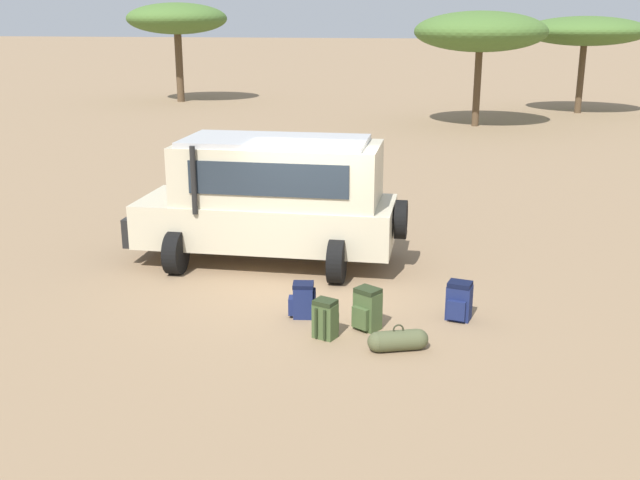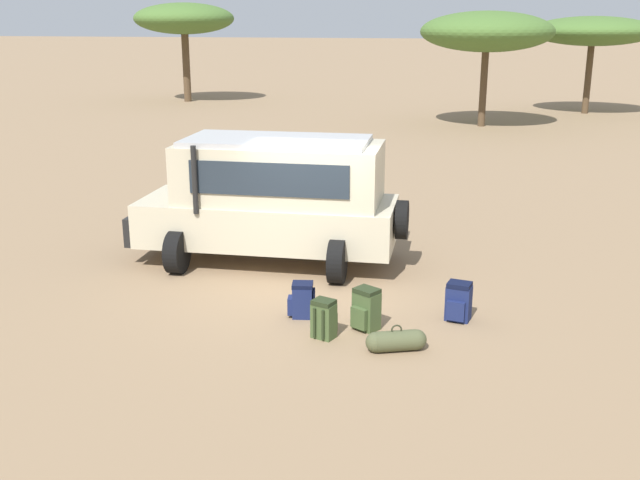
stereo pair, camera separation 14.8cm
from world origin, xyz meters
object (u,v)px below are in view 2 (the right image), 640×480
(safari_vehicle, at_px, (273,197))
(backpack_near_rear_wheel, at_px, (324,319))
(backpack_outermost, at_px, (302,300))
(backpack_cluster_center, at_px, (366,309))
(acacia_tree_left_mid, at_px, (487,32))
(backpack_beside_front_wheel, at_px, (458,302))
(acacia_tree_far_left, at_px, (184,19))
(acacia_tree_centre_back, at_px, (593,31))
(duffel_bag_low_black_case, at_px, (396,341))

(safari_vehicle, relative_size, backpack_near_rear_wheel, 8.93)
(backpack_outermost, bearing_deg, backpack_near_rear_wheel, -54.90)
(backpack_cluster_center, xyz_separation_m, acacia_tree_left_mid, (1.74, 23.14, 3.69))
(backpack_beside_front_wheel, xyz_separation_m, acacia_tree_far_left, (-15.99, 29.37, 4.19))
(backpack_outermost, relative_size, acacia_tree_centre_back, 0.10)
(acacia_tree_far_left, bearing_deg, backpack_beside_front_wheel, -61.44)
(backpack_cluster_center, distance_m, backpack_outermost, 1.12)
(backpack_cluster_center, xyz_separation_m, backpack_near_rear_wheel, (-0.57, -0.44, -0.03))
(backpack_cluster_center, relative_size, acacia_tree_far_left, 0.12)
(duffel_bag_low_black_case, bearing_deg, acacia_tree_centre_back, 78.04)
(acacia_tree_left_mid, bearing_deg, safari_vehicle, -101.15)
(safari_vehicle, relative_size, acacia_tree_left_mid, 0.95)
(safari_vehicle, relative_size, acacia_tree_far_left, 0.97)
(backpack_beside_front_wheel, distance_m, acacia_tree_far_left, 33.70)
(acacia_tree_left_mid, bearing_deg, acacia_tree_far_left, 157.18)
(acacia_tree_left_mid, xyz_separation_m, acacia_tree_centre_back, (5.06, 5.72, -0.07))
(duffel_bag_low_black_case, xyz_separation_m, acacia_tree_far_left, (-15.15, 30.71, 4.34))
(backpack_cluster_center, height_order, backpack_near_rear_wheel, backpack_cluster_center)
(backpack_outermost, bearing_deg, backpack_cluster_center, -15.08)
(backpack_near_rear_wheel, bearing_deg, acacia_tree_left_mid, 84.42)
(backpack_beside_front_wheel, relative_size, acacia_tree_left_mid, 0.11)
(backpack_cluster_center, bearing_deg, safari_vehicle, 127.52)
(safari_vehicle, bearing_deg, backpack_beside_front_wheel, -32.13)
(backpack_near_rear_wheel, height_order, acacia_tree_far_left, acacia_tree_far_left)
(safari_vehicle, xyz_separation_m, duffel_bag_low_black_case, (2.79, -3.61, -1.14))
(safari_vehicle, height_order, acacia_tree_left_mid, acacia_tree_left_mid)
(duffel_bag_low_black_case, xyz_separation_m, acacia_tree_left_mid, (1.20, 23.83, 3.85))
(backpack_outermost, bearing_deg, safari_vehicle, 113.95)
(acacia_tree_far_left, xyz_separation_m, acacia_tree_centre_back, (21.41, -1.16, -0.56))
(backpack_beside_front_wheel, distance_m, duffel_bag_low_black_case, 1.58)
(duffel_bag_low_black_case, relative_size, acacia_tree_far_left, 0.16)
(safari_vehicle, xyz_separation_m, backpack_outermost, (1.17, -2.64, -1.02))
(backpack_cluster_center, bearing_deg, acacia_tree_far_left, 115.95)
(backpack_outermost, bearing_deg, acacia_tree_far_left, 114.47)
(duffel_bag_low_black_case, height_order, acacia_tree_far_left, acacia_tree_far_left)
(backpack_outermost, distance_m, acacia_tree_far_left, 32.93)
(backpack_beside_front_wheel, height_order, acacia_tree_far_left, acacia_tree_far_left)
(safari_vehicle, relative_size, backpack_outermost, 9.43)
(backpack_outermost, bearing_deg, duffel_bag_low_black_case, -31.14)
(backpack_outermost, xyz_separation_m, acacia_tree_far_left, (-13.53, 29.73, 4.22))
(backpack_cluster_center, distance_m, acacia_tree_centre_back, 29.87)
(acacia_tree_far_left, bearing_deg, duffel_bag_low_black_case, -63.74)
(acacia_tree_left_mid, height_order, acacia_tree_centre_back, acacia_tree_left_mid)
(acacia_tree_left_mid, bearing_deg, duffel_bag_low_black_case, -92.87)
(backpack_outermost, relative_size, acacia_tree_left_mid, 0.10)
(duffel_bag_low_black_case, xyz_separation_m, acacia_tree_centre_back, (6.26, 29.55, 3.79))
(safari_vehicle, distance_m, backpack_near_rear_wheel, 3.89)
(duffel_bag_low_black_case, height_order, acacia_tree_left_mid, acacia_tree_left_mid)
(backpack_outermost, bearing_deg, acacia_tree_left_mid, 82.98)
(backpack_beside_front_wheel, xyz_separation_m, acacia_tree_left_mid, (0.36, 22.49, 3.70))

